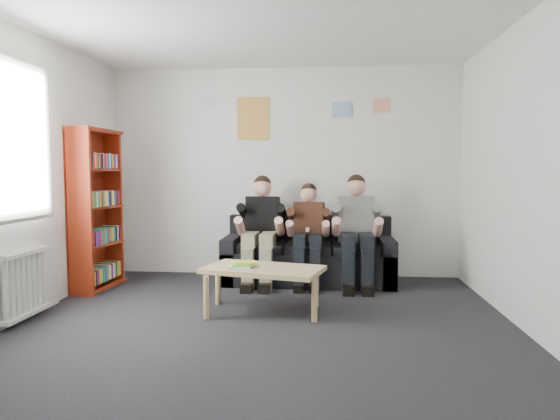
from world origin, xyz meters
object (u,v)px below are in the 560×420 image
object	(u,v)px
bookshelf	(97,209)
person_right	(356,232)
coffee_table	(263,273)
person_middle	(308,234)
sofa	(309,258)
person_left	(261,231)

from	to	relation	value
bookshelf	person_right	size ratio (longest dim) A/B	1.39
bookshelf	coffee_table	size ratio (longest dim) A/B	1.67
person_middle	person_right	distance (m)	0.57
sofa	person_middle	distance (m)	0.38
person_left	person_right	xyz separation A→B (m)	(1.15, -0.00, 0.01)
person_middle	person_right	size ratio (longest dim) A/B	0.92
person_left	coffee_table	bearing A→B (deg)	-82.16
bookshelf	person_left	world-z (taller)	bookshelf
sofa	bookshelf	bearing A→B (deg)	-166.36
bookshelf	coffee_table	world-z (taller)	bookshelf
coffee_table	person_middle	xyz separation A→B (m)	(0.38, 1.23, 0.22)
bookshelf	person_left	xyz separation A→B (m)	(1.86, 0.39, -0.28)
coffee_table	person_left	size ratio (longest dim) A/B	0.85
person_left	person_middle	size ratio (longest dim) A/B	1.08
bookshelf	coffee_table	xyz separation A→B (m)	(2.05, -0.83, -0.53)
person_middle	person_right	bearing A→B (deg)	4.94
person_left	person_right	size ratio (longest dim) A/B	0.99
bookshelf	person_right	world-z (taller)	bookshelf
person_left	sofa	bearing A→B (deg)	17.75
sofa	person_middle	size ratio (longest dim) A/B	1.68
sofa	person_left	world-z (taller)	person_left
bookshelf	person_right	xyz separation A→B (m)	(3.00, 0.39, -0.27)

